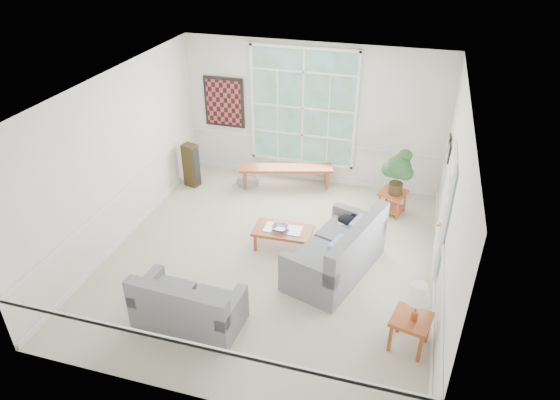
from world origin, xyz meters
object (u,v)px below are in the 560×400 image
at_px(loveseat_front, 188,300).
at_px(end_table, 392,202).
at_px(coffee_table, 283,238).
at_px(side_table, 409,332).
at_px(loveseat_right, 335,246).

distance_m(loveseat_front, end_table, 4.63).
xyz_separation_m(coffee_table, side_table, (2.28, -1.75, 0.07)).
bearing_deg(coffee_table, end_table, 42.99).
height_order(loveseat_right, loveseat_front, loveseat_right).
xyz_separation_m(loveseat_right, side_table, (1.29, -1.35, -0.25)).
bearing_deg(end_table, coffee_table, -135.37).
bearing_deg(loveseat_front, coffee_table, 72.93).
height_order(loveseat_front, coffee_table, loveseat_front).
distance_m(loveseat_right, loveseat_front, 2.50).
height_order(loveseat_right, end_table, loveseat_right).
bearing_deg(loveseat_front, loveseat_right, 47.50).
distance_m(loveseat_right, side_table, 1.88).
distance_m(loveseat_right, coffee_table, 1.12).
bearing_deg(loveseat_right, loveseat_front, -118.15).
distance_m(end_table, side_table, 3.51).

